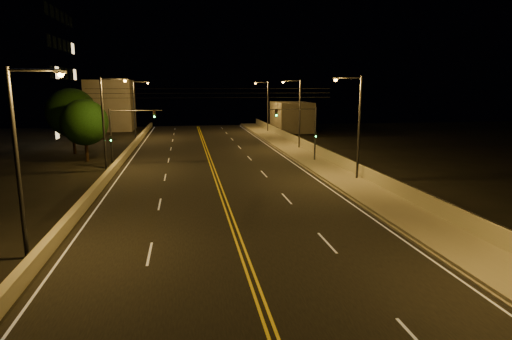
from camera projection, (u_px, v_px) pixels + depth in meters
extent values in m
cube|color=black|center=(224.00, 200.00, 30.68)|extent=(18.00, 120.00, 0.02)
cube|color=gray|center=(366.00, 192.00, 32.40)|extent=(3.60, 120.00, 0.30)
cube|color=gray|center=(342.00, 194.00, 32.11)|extent=(0.14, 120.00, 0.15)
cube|color=#AFAA92|center=(387.00, 183.00, 32.54)|extent=(0.30, 120.00, 1.00)
cube|color=#AFAA92|center=(87.00, 200.00, 29.10)|extent=(0.45, 120.00, 0.74)
cube|color=slate|center=(291.00, 117.00, 77.38)|extent=(6.00, 10.00, 5.21)
cube|color=slate|center=(111.00, 105.00, 78.91)|extent=(8.00, 8.00, 9.15)
cylinder|color=black|center=(387.00, 176.00, 32.44)|extent=(0.06, 120.00, 0.06)
cube|color=silver|center=(99.00, 205.00, 29.29)|extent=(0.12, 116.00, 0.00)
cube|color=silver|center=(338.00, 195.00, 32.07)|extent=(0.12, 116.00, 0.00)
cube|color=gold|center=(222.00, 200.00, 30.66)|extent=(0.12, 116.00, 0.00)
cube|color=gold|center=(226.00, 199.00, 30.70)|extent=(0.12, 116.00, 0.00)
cube|color=silver|center=(150.00, 253.00, 20.76)|extent=(0.12, 3.00, 0.00)
cube|color=silver|center=(160.00, 204.00, 29.47)|extent=(0.12, 3.00, 0.00)
cube|color=silver|center=(165.00, 177.00, 38.18)|extent=(0.12, 3.00, 0.00)
cube|color=silver|center=(169.00, 160.00, 46.90)|extent=(0.12, 3.00, 0.00)
cube|color=silver|center=(171.00, 149.00, 55.61)|extent=(0.12, 3.00, 0.00)
cube|color=silver|center=(173.00, 140.00, 64.32)|extent=(0.12, 3.00, 0.00)
cube|color=silver|center=(174.00, 134.00, 73.03)|extent=(0.12, 3.00, 0.00)
cube|color=silver|center=(175.00, 129.00, 81.75)|extent=(0.12, 3.00, 0.00)
cube|color=silver|center=(327.00, 243.00, 22.21)|extent=(0.12, 3.00, 0.00)
cube|color=silver|center=(287.00, 199.00, 30.92)|extent=(0.12, 3.00, 0.00)
cube|color=silver|center=(264.00, 174.00, 39.63)|extent=(0.12, 3.00, 0.00)
cube|color=silver|center=(250.00, 158.00, 48.35)|extent=(0.12, 3.00, 0.00)
cube|color=silver|center=(239.00, 147.00, 57.06)|extent=(0.12, 3.00, 0.00)
cube|color=silver|center=(232.00, 139.00, 65.77)|extent=(0.12, 3.00, 0.00)
cube|color=silver|center=(226.00, 133.00, 74.48)|extent=(0.12, 3.00, 0.00)
cube|color=silver|center=(222.00, 128.00, 83.20)|extent=(0.12, 3.00, 0.00)
cylinder|color=#2D2D33|center=(359.00, 130.00, 35.82)|extent=(0.20, 0.20, 8.85)
cylinder|color=#2D2D33|center=(349.00, 78.00, 34.82)|extent=(2.20, 0.12, 0.12)
cube|color=#2D2D33|center=(336.00, 78.00, 34.65)|extent=(0.50, 0.25, 0.14)
sphere|color=#FF9E2D|center=(336.00, 80.00, 34.67)|extent=(0.28, 0.28, 0.28)
cylinder|color=#2D2D33|center=(300.00, 115.00, 54.14)|extent=(0.20, 0.20, 8.85)
cylinder|color=#2D2D33|center=(292.00, 81.00, 53.14)|extent=(2.20, 0.12, 0.12)
cube|color=#2D2D33|center=(283.00, 81.00, 52.98)|extent=(0.50, 0.25, 0.14)
sphere|color=#FF9E2D|center=(283.00, 82.00, 53.00)|extent=(0.28, 0.28, 0.28)
cylinder|color=#2D2D33|center=(268.00, 107.00, 74.60)|extent=(0.20, 0.20, 8.85)
cylinder|color=#2D2D33|center=(262.00, 82.00, 73.60)|extent=(2.20, 0.12, 0.12)
cube|color=#2D2D33|center=(255.00, 83.00, 73.44)|extent=(0.50, 0.25, 0.14)
sphere|color=#FF9E2D|center=(255.00, 83.00, 73.46)|extent=(0.28, 0.28, 0.28)
cylinder|color=#2D2D33|center=(17.00, 166.00, 19.46)|extent=(0.20, 0.20, 8.85)
cylinder|color=#2D2D33|center=(34.00, 70.00, 18.82)|extent=(2.20, 0.12, 0.12)
cube|color=#2D2D33|center=(60.00, 72.00, 19.01)|extent=(0.50, 0.25, 0.14)
sphere|color=#FF9E2D|center=(61.00, 74.00, 19.03)|extent=(0.28, 0.28, 0.28)
cylinder|color=#2D2D33|center=(103.00, 125.00, 40.33)|extent=(0.20, 0.20, 8.85)
cylinder|color=#2D2D33|center=(113.00, 79.00, 39.69)|extent=(2.20, 0.12, 0.12)
cube|color=#2D2D33|center=(125.00, 80.00, 39.88)|extent=(0.50, 0.25, 0.14)
sphere|color=#FF9E2D|center=(125.00, 81.00, 39.90)|extent=(0.28, 0.28, 0.28)
cylinder|color=#2D2D33|center=(134.00, 110.00, 65.60)|extent=(0.20, 0.20, 8.85)
cylinder|color=#2D2D33|center=(140.00, 82.00, 64.96)|extent=(2.20, 0.12, 0.12)
cube|color=#2D2D33|center=(148.00, 82.00, 65.15)|extent=(0.50, 0.25, 0.14)
sphere|color=#FF9E2D|center=(148.00, 83.00, 65.17)|extent=(0.28, 0.28, 0.28)
cylinder|color=#2D2D33|center=(315.00, 135.00, 45.28)|extent=(0.18, 0.18, 5.87)
cylinder|color=#2D2D33|center=(293.00, 109.00, 44.36)|extent=(5.00, 0.10, 0.10)
cube|color=black|center=(276.00, 113.00, 44.14)|extent=(0.28, 0.18, 0.80)
sphere|color=#19FF4C|center=(276.00, 115.00, 44.08)|extent=(0.14, 0.14, 0.14)
cube|color=black|center=(316.00, 135.00, 45.13)|extent=(0.22, 0.14, 0.55)
cylinder|color=#2D2D33|center=(111.00, 139.00, 41.93)|extent=(0.18, 0.18, 5.87)
cylinder|color=#2D2D33|center=(136.00, 111.00, 41.81)|extent=(5.00, 0.10, 0.10)
cube|color=black|center=(154.00, 114.00, 42.16)|extent=(0.28, 0.18, 0.80)
sphere|color=#19FF4C|center=(154.00, 117.00, 42.10)|extent=(0.14, 0.14, 0.14)
cube|color=black|center=(111.00, 138.00, 41.77)|extent=(0.22, 0.14, 0.55)
cylinder|color=black|center=(213.00, 98.00, 38.54)|extent=(22.00, 0.03, 0.03)
cylinder|color=black|center=(213.00, 93.00, 38.46)|extent=(22.00, 0.03, 0.03)
cylinder|color=black|center=(213.00, 89.00, 38.38)|extent=(22.00, 0.03, 0.03)
cylinder|color=black|center=(87.00, 151.00, 46.25)|extent=(0.36, 0.36, 2.34)
sphere|color=black|center=(85.00, 122.00, 45.67)|extent=(4.94, 4.94, 4.94)
cylinder|color=black|center=(74.00, 143.00, 51.30)|extent=(0.36, 0.36, 2.74)
sphere|color=black|center=(72.00, 113.00, 50.61)|extent=(5.78, 5.78, 5.78)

